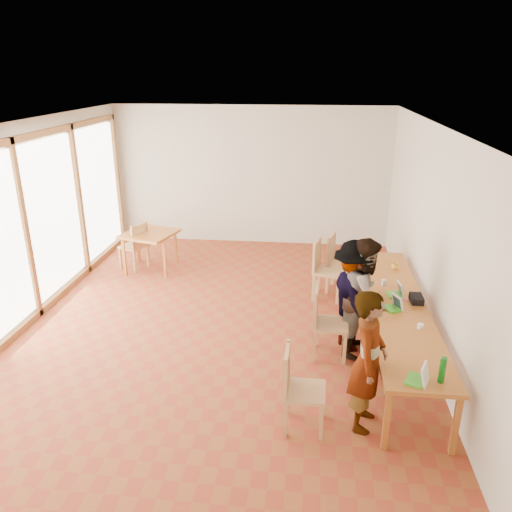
{
  "coord_description": "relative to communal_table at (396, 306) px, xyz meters",
  "views": [
    {
      "loc": [
        1.3,
        -6.71,
        3.71
      ],
      "look_at": [
        0.53,
        0.16,
        1.1
      ],
      "focal_mm": 35.0,
      "sensor_mm": 36.0,
      "label": 1
    }
  ],
  "objects": [
    {
      "name": "ground",
      "position": [
        -2.5,
        0.49,
        -0.7
      ],
      "size": [
        8.0,
        8.0,
        0.0
      ],
      "primitive_type": "plane",
      "color": "brown",
      "rests_on": "ground"
    },
    {
      "name": "wall_back",
      "position": [
        -2.5,
        4.49,
        0.8
      ],
      "size": [
        6.0,
        0.1,
        3.0
      ],
      "primitive_type": "cube",
      "color": "beige",
      "rests_on": "ground"
    },
    {
      "name": "wall_front",
      "position": [
        -2.5,
        -3.51,
        0.8
      ],
      "size": [
        6.0,
        0.1,
        3.0
      ],
      "primitive_type": "cube",
      "color": "beige",
      "rests_on": "ground"
    },
    {
      "name": "wall_right",
      "position": [
        0.5,
        0.49,
        0.8
      ],
      "size": [
        0.1,
        8.0,
        3.0
      ],
      "primitive_type": "cube",
      "color": "beige",
      "rests_on": "ground"
    },
    {
      "name": "window_wall",
      "position": [
        -5.46,
        0.49,
        0.8
      ],
      "size": [
        0.1,
        8.0,
        3.0
      ],
      "primitive_type": "cube",
      "color": "white",
      "rests_on": "ground"
    },
    {
      "name": "ceiling",
      "position": [
        -2.5,
        0.49,
        2.32
      ],
      "size": [
        6.0,
        8.0,
        0.04
      ],
      "primitive_type": "cube",
      "color": "white",
      "rests_on": "wall_back"
    },
    {
      "name": "communal_table",
      "position": [
        0.0,
        0.0,
        0.0
      ],
      "size": [
        0.8,
        4.0,
        0.75
      ],
      "color": "#AF5E27",
      "rests_on": "ground"
    },
    {
      "name": "side_table",
      "position": [
        -4.25,
        2.62,
        -0.03
      ],
      "size": [
        0.9,
        0.9,
        0.75
      ],
      "rotation": [
        0.0,
        0.0,
        -0.27
      ],
      "color": "#AF5E27",
      "rests_on": "ground"
    },
    {
      "name": "chair_near",
      "position": [
        -1.28,
        -1.68,
        -0.12
      ],
      "size": [
        0.45,
        0.45,
        0.51
      ],
      "rotation": [
        0.0,
        0.0,
        -0.02
      ],
      "color": "#E3B071",
      "rests_on": "ground"
    },
    {
      "name": "chair_mid",
      "position": [
        -0.97,
        -0.18,
        -0.09
      ],
      "size": [
        0.48,
        0.48,
        0.53
      ],
      "rotation": [
        0.0,
        0.0,
        -0.04
      ],
      "color": "#E3B071",
      "rests_on": "ground"
    },
    {
      "name": "chair_far",
      "position": [
        -0.95,
        1.7,
        -0.07
      ],
      "size": [
        0.57,
        0.57,
        0.55
      ],
      "rotation": [
        0.0,
        0.0,
        -0.22
      ],
      "color": "#E3B071",
      "rests_on": "ground"
    },
    {
      "name": "chair_empty",
      "position": [
        -0.71,
        2.02,
        -0.08
      ],
      "size": [
        0.59,
        0.59,
        0.54
      ],
      "rotation": [
        0.0,
        0.0,
        -0.27
      ],
      "color": "#E3B071",
      "rests_on": "ground"
    },
    {
      "name": "chair_spare",
      "position": [
        -4.52,
        2.61,
        -0.13
      ],
      "size": [
        0.58,
        0.58,
        0.5
      ],
      "rotation": [
        0.0,
        0.0,
        2.72
      ],
      "color": "#E3B071",
      "rests_on": "ground"
    },
    {
      "name": "person_near",
      "position": [
        -0.52,
        -1.57,
        0.1
      ],
      "size": [
        0.51,
        0.66,
        1.61
      ],
      "primitive_type": "imported",
      "rotation": [
        0.0,
        0.0,
        1.34
      ],
      "color": "gray",
      "rests_on": "ground"
    },
    {
      "name": "person_mid",
      "position": [
        -0.42,
        0.0,
        0.12
      ],
      "size": [
        0.82,
        0.94,
        1.64
      ],
      "primitive_type": "imported",
      "rotation": [
        0.0,
        0.0,
        1.28
      ],
      "color": "gray",
      "rests_on": "ground"
    },
    {
      "name": "person_far",
      "position": [
        -0.57,
        0.07,
        0.09
      ],
      "size": [
        0.84,
        1.14,
        1.59
      ],
      "primitive_type": "imported",
      "rotation": [
        0.0,
        0.0,
        1.84
      ],
      "color": "gray",
      "rests_on": "ground"
    },
    {
      "name": "laptop_near",
      "position": [
        -0.04,
        -1.82,
        0.1
      ],
      "size": [
        0.28,
        0.3,
        0.2
      ],
      "rotation": [
        0.0,
        0.0,
        -0.39
      ],
      "color": "green",
      "rests_on": "communal_table"
    },
    {
      "name": "laptop_mid",
      "position": [
        -0.05,
        -0.18,
        0.1
      ],
      "size": [
        0.27,
        0.28,
        0.19
      ],
      "rotation": [
        0.0,
        0.0,
        0.43
      ],
      "color": "green",
      "rests_on": "communal_table"
    },
    {
      "name": "laptop_far",
      "position": [
        0.04,
        0.24,
        0.1
      ],
      "size": [
        0.23,
        0.26,
        0.2
      ],
      "rotation": [
        0.0,
        0.0,
        0.12
      ],
      "color": "green",
      "rests_on": "communal_table"
    },
    {
      "name": "yellow_mug",
      "position": [
        0.16,
        1.24,
        0.09
      ],
      "size": [
        0.13,
        0.13,
        0.09
      ],
      "primitive_type": "imported",
      "rotation": [
        0.0,
        0.0,
        0.13
      ],
      "color": "yellow",
      "rests_on": "communal_table"
    },
    {
      "name": "green_bottle",
      "position": [
        0.17,
        -1.79,
        0.19
      ],
      "size": [
        0.07,
        0.07,
        0.28
      ],
      "primitive_type": "cylinder",
      "color": "#126818",
      "rests_on": "communal_table"
    },
    {
      "name": "clear_glass",
      "position": [
        -0.09,
        0.58,
        0.09
      ],
      "size": [
        0.07,
        0.07,
        0.09
      ],
      "primitive_type": "cylinder",
      "color": "silver",
      "rests_on": "communal_table"
    },
    {
      "name": "condiment_cup",
      "position": [
        0.19,
        -0.68,
        0.08
      ],
      "size": [
        0.08,
        0.08,
        0.06
      ],
      "primitive_type": "cylinder",
      "color": "white",
      "rests_on": "communal_table"
    },
    {
      "name": "pink_phone",
      "position": [
        0.15,
        0.12,
        0.05
      ],
      "size": [
        0.05,
        0.1,
        0.01
      ],
      "primitive_type": "cube",
      "color": "#D83F6B",
      "rests_on": "communal_table"
    },
    {
      "name": "black_pouch",
      "position": [
        0.28,
        0.07,
        0.09
      ],
      "size": [
        0.16,
        0.26,
        0.09
      ],
      "primitive_type": "cube",
      "color": "black",
      "rests_on": "communal_table"
    }
  ]
}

